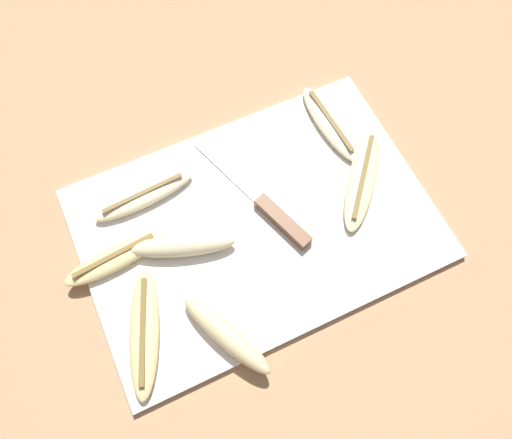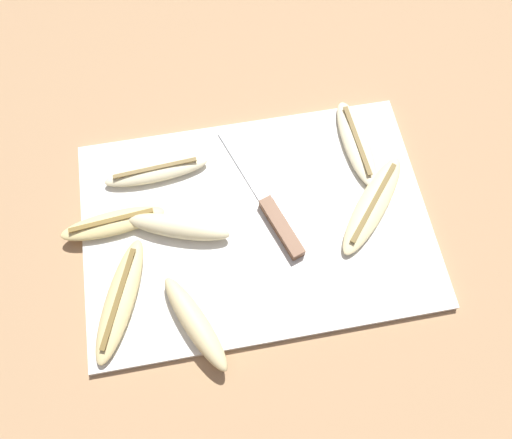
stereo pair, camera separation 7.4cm
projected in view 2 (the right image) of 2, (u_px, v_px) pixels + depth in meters
ground_plane at (256, 225)px, 0.76m from camera, size 4.00×4.00×0.00m
cutting_board at (256, 224)px, 0.75m from camera, size 0.52×0.36×0.01m
knife at (273, 214)px, 0.74m from camera, size 0.10×0.24×0.02m
banana_golden_short at (113, 223)px, 0.74m from camera, size 0.16×0.05×0.02m
banana_soft_right at (373, 205)px, 0.75m from camera, size 0.15×0.17×0.02m
banana_bright_far at (156, 171)px, 0.77m from camera, size 0.16×0.05×0.02m
banana_ripe_center at (195, 323)px, 0.67m from camera, size 0.09×0.15×0.03m
banana_cream_curved at (178, 227)px, 0.73m from camera, size 0.16×0.08×0.03m
banana_pale_long at (356, 143)px, 0.79m from camera, size 0.05×0.16×0.02m
banana_spotted_left at (120, 300)px, 0.69m from camera, size 0.10×0.18×0.02m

